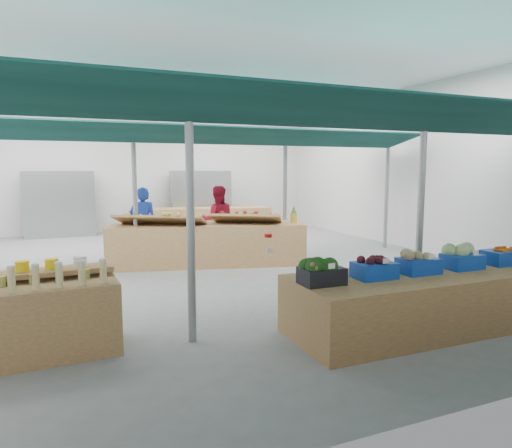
{
  "coord_description": "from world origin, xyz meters",
  "views": [
    {
      "loc": [
        -2.38,
        -9.25,
        2.1
      ],
      "look_at": [
        0.86,
        -1.6,
        1.09
      ],
      "focal_mm": 32.0,
      "sensor_mm": 36.0,
      "label": 1
    }
  ],
  "objects_px": {
    "vendor_left": "(143,224)",
    "vendor_right": "(218,220)",
    "bottle_shelf": "(31,317)",
    "veg_counter": "(430,300)",
    "fruit_counter": "(208,244)",
    "crate_stack": "(471,280)"
  },
  "relations": [
    {
      "from": "fruit_counter",
      "to": "crate_stack",
      "type": "height_order",
      "value": "fruit_counter"
    },
    {
      "from": "vendor_left",
      "to": "vendor_right",
      "type": "distance_m",
      "value": 1.8
    },
    {
      "from": "veg_counter",
      "to": "fruit_counter",
      "type": "distance_m",
      "value": 5.2
    },
    {
      "from": "fruit_counter",
      "to": "vendor_right",
      "type": "bearing_deg",
      "value": 75.71
    },
    {
      "from": "bottle_shelf",
      "to": "crate_stack",
      "type": "distance_m",
      "value": 6.51
    },
    {
      "from": "fruit_counter",
      "to": "veg_counter",
      "type": "bearing_deg",
      "value": -58.3
    },
    {
      "from": "veg_counter",
      "to": "vendor_right",
      "type": "bearing_deg",
      "value": 99.51
    },
    {
      "from": "fruit_counter",
      "to": "vendor_right",
      "type": "distance_m",
      "value": 1.31
    },
    {
      "from": "vendor_right",
      "to": "vendor_left",
      "type": "bearing_deg",
      "value": 14.32
    },
    {
      "from": "bottle_shelf",
      "to": "veg_counter",
      "type": "relative_size",
      "value": 0.49
    },
    {
      "from": "bottle_shelf",
      "to": "fruit_counter",
      "type": "relative_size",
      "value": 0.45
    },
    {
      "from": "veg_counter",
      "to": "fruit_counter",
      "type": "bearing_deg",
      "value": 107.95
    },
    {
      "from": "crate_stack",
      "to": "vendor_left",
      "type": "xyz_separation_m",
      "value": [
        -4.45,
        5.22,
        0.56
      ]
    },
    {
      "from": "crate_stack",
      "to": "veg_counter",
      "type": "bearing_deg",
      "value": -153.4
    },
    {
      "from": "bottle_shelf",
      "to": "fruit_counter",
      "type": "xyz_separation_m",
      "value": [
        3.26,
        3.95,
        0.0
      ]
    },
    {
      "from": "vendor_left",
      "to": "vendor_right",
      "type": "bearing_deg",
      "value": -165.68
    },
    {
      "from": "veg_counter",
      "to": "fruit_counter",
      "type": "relative_size",
      "value": 0.91
    },
    {
      "from": "veg_counter",
      "to": "vendor_right",
      "type": "height_order",
      "value": "vendor_right"
    },
    {
      "from": "veg_counter",
      "to": "vendor_left",
      "type": "relative_size",
      "value": 2.29
    },
    {
      "from": "bottle_shelf",
      "to": "veg_counter",
      "type": "xyz_separation_m",
      "value": [
        4.81,
        -1.01,
        -0.08
      ]
    },
    {
      "from": "veg_counter",
      "to": "vendor_right",
      "type": "relative_size",
      "value": 2.29
    },
    {
      "from": "bottle_shelf",
      "to": "vendor_right",
      "type": "distance_m",
      "value": 6.37
    }
  ]
}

